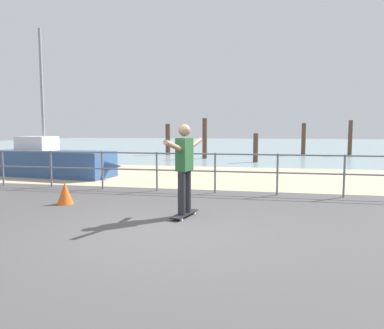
% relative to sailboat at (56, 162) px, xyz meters
% --- Properties ---
extents(ground_plane, '(24.00, 10.00, 0.04)m').
position_rel_sailboat_xyz_m(ground_plane, '(5.56, -6.79, -0.52)').
color(ground_plane, '#474444').
rests_on(ground_plane, ground).
extents(beach_strip, '(24.00, 6.00, 0.04)m').
position_rel_sailboat_xyz_m(beach_strip, '(5.56, 1.21, -0.52)').
color(beach_strip, tan).
rests_on(beach_strip, ground).
extents(sea_surface, '(72.00, 50.00, 0.04)m').
position_rel_sailboat_xyz_m(sea_surface, '(5.56, 29.21, -0.52)').
color(sea_surface, '#849EA3').
rests_on(sea_surface, ground).
extents(railing_fence, '(12.45, 0.05, 1.05)m').
position_rel_sailboat_xyz_m(railing_fence, '(4.35, -2.19, 0.18)').
color(railing_fence, slate).
rests_on(railing_fence, ground).
extents(sailboat, '(5.04, 1.91, 5.07)m').
position_rel_sailboat_xyz_m(sailboat, '(0.00, 0.00, 0.00)').
color(sailboat, '#335184').
rests_on(sailboat, ground).
extents(skateboard, '(0.38, 0.82, 0.08)m').
position_rel_sailboat_xyz_m(skateboard, '(5.68, -4.79, -0.45)').
color(skateboard, black).
rests_on(skateboard, ground).
extents(skateboarder, '(0.43, 1.43, 1.65)m').
position_rel_sailboat_xyz_m(skateboarder, '(5.68, -4.79, 0.50)').
color(skateboarder, '#26262B').
rests_on(skateboarder, skateboard).
extents(groyne_post_0, '(0.31, 0.31, 2.01)m').
position_rel_sailboat_xyz_m(groyne_post_0, '(0.96, 11.29, 0.48)').
color(groyne_post_0, '#513826').
rests_on(groyne_post_0, ground).
extents(groyne_post_1, '(0.26, 0.26, 2.27)m').
position_rel_sailboat_xyz_m(groyne_post_1, '(3.83, 8.63, 0.61)').
color(groyne_post_1, '#513826').
rests_on(groyne_post_1, ground).
extents(groyne_post_2, '(0.24, 0.24, 1.46)m').
position_rel_sailboat_xyz_m(groyne_post_2, '(6.70, 6.85, 0.21)').
color(groyne_post_2, '#513826').
rests_on(groyne_post_2, ground).
extents(groyne_post_3, '(0.27, 0.27, 2.05)m').
position_rel_sailboat_xyz_m(groyne_post_3, '(9.57, 12.53, 0.51)').
color(groyne_post_3, '#513826').
rests_on(groyne_post_3, ground).
extents(groyne_post_4, '(0.25, 0.25, 2.23)m').
position_rel_sailboat_xyz_m(groyne_post_4, '(12.44, 12.93, 0.59)').
color(groyne_post_4, '#513826').
rests_on(groyne_post_4, ground).
extents(traffic_cone, '(0.36, 0.36, 0.50)m').
position_rel_sailboat_xyz_m(traffic_cone, '(2.87, -4.19, -0.27)').
color(traffic_cone, '#E55919').
rests_on(traffic_cone, ground).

